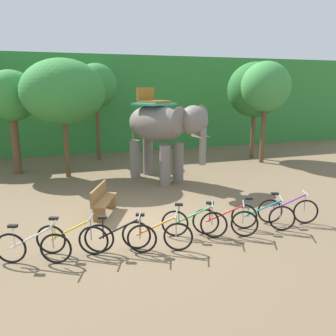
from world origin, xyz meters
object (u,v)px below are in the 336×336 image
wooden_bench (102,199)px  tree_right (266,87)px  bike_purple (288,210)px  tree_far_left (11,97)px  bike_orange (157,235)px  tree_center (96,86)px  bike_green (194,223)px  bike_teal (263,216)px  elephant (162,128)px  bike_yellow (72,239)px  bike_black (120,237)px  bike_red (225,222)px  bike_white (33,247)px  tree_center_right (63,92)px  tree_center_left (255,90)px

wooden_bench → tree_right: bearing=29.5°
tree_right → bike_purple: 9.12m
tree_far_left → bike_orange: tree_far_left is taller
tree_center → bike_green: tree_center is taller
tree_far_left → bike_teal: tree_far_left is taller
elephant → bike_yellow: (-3.99, -5.65, -1.82)m
bike_black → bike_green: size_ratio=1.03×
bike_orange → wooden_bench: bike_orange is taller
bike_red → bike_purple: (2.09, 0.19, 0.00)m
bike_yellow → bike_teal: 5.01m
bike_white → bike_orange: 2.78m
tree_center_right → wooden_bench: 6.07m
tree_center_left → elephant: bearing=-154.1°
tree_center_right → bike_teal: (4.67, -7.74, -3.22)m
tree_center → elephant: bearing=-70.7°
elephant → bike_red: elephant is taller
tree_right → bike_purple: tree_right is taller
tree_far_left → bike_teal: bearing=-53.1°
bike_black → bike_purple: (4.87, 0.30, 0.00)m
tree_far_left → tree_right: bearing=-6.8°
tree_center → bike_yellow: 11.68m
elephant → bike_purple: (1.95, -5.64, -1.82)m
tree_center → tree_right: size_ratio=0.99×
bike_black → bike_teal: (3.93, 0.12, 0.00)m
bike_white → bike_teal: 5.84m
bike_white → bike_yellow: 0.86m
bike_red → bike_teal: bearing=0.7°
bike_red → bike_yellow: bearing=177.3°
tree_center_right → bike_yellow: bearing=-92.5°
elephant → bike_green: size_ratio=2.61×
bike_green → wooden_bench: bike_green is taller
bike_green → bike_yellow: bearing=179.7°
bike_teal → bike_purple: 0.95m
bike_green → tree_far_left: bearing=118.5°
bike_teal → tree_far_left: bearing=126.9°
bike_purple → bike_red: bearing=-174.7°
bike_yellow → bike_purple: same height
tree_center → bike_white: size_ratio=3.06×
tree_far_left → elephant: 6.69m
tree_center_left → wooden_bench: tree_center_left is taller
tree_center_right → elephant: 4.36m
bike_orange → bike_green: 1.19m
bike_black → wooden_bench: bearing=90.2°
bike_white → tree_center_right: bearing=81.4°
tree_right → bike_red: size_ratio=3.27×
bike_teal → bike_purple: same height
elephant → bike_black: (-2.91, -5.94, -1.82)m
tree_center_left → wooden_bench: 11.40m
bike_orange → bike_purple: 4.04m
tree_center → tree_center_left: (7.96, -2.33, -0.21)m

